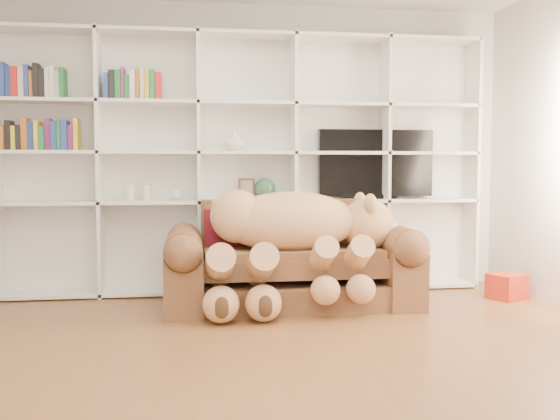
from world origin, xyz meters
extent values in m
plane|color=brown|center=(0.00, 0.00, 0.00)|extent=(5.00, 5.00, 0.00)
cube|color=silver|center=(0.00, 2.50, 1.35)|extent=(5.00, 0.02, 2.70)
cube|color=silver|center=(0.00, -2.50, 1.35)|extent=(5.00, 0.02, 2.70)
cube|color=white|center=(0.00, 2.46, 1.20)|extent=(4.40, 0.03, 2.40)
cube|color=white|center=(-1.32, 2.30, 1.20)|extent=(0.03, 0.35, 2.40)
cube|color=white|center=(-0.44, 2.30, 1.20)|extent=(0.03, 0.35, 2.40)
cube|color=white|center=(0.44, 2.30, 1.20)|extent=(0.03, 0.35, 2.40)
cube|color=white|center=(1.32, 2.30, 1.20)|extent=(0.03, 0.35, 2.40)
cube|color=white|center=(2.20, 2.30, 1.20)|extent=(0.03, 0.35, 2.40)
cube|color=white|center=(0.00, 2.30, 0.03)|extent=(4.40, 0.35, 0.03)
cube|color=white|center=(0.00, 2.30, 0.85)|extent=(4.40, 0.35, 0.03)
cube|color=white|center=(0.00, 2.30, 1.30)|extent=(4.40, 0.35, 0.03)
cube|color=white|center=(0.00, 2.30, 1.75)|extent=(4.40, 0.35, 0.03)
cube|color=white|center=(0.00, 2.30, 2.37)|extent=(4.40, 0.35, 0.03)
cube|color=brown|center=(0.32, 1.66, 0.10)|extent=(2.00, 0.81, 0.21)
cube|color=brown|center=(0.32, 1.64, 0.42)|extent=(1.48, 0.67, 0.29)
cube|color=brown|center=(0.32, 2.01, 0.62)|extent=(1.48, 0.19, 0.52)
cube|color=brown|center=(-0.58, 1.66, 0.26)|extent=(0.30, 0.90, 0.52)
cube|color=brown|center=(1.21, 1.66, 0.26)|extent=(0.30, 0.90, 0.52)
cylinder|color=brown|center=(-0.58, 1.66, 0.52)|extent=(0.30, 0.86, 0.30)
cylinder|color=brown|center=(1.21, 1.66, 0.52)|extent=(0.30, 0.86, 0.30)
ellipsoid|color=tan|center=(0.30, 1.61, 0.72)|extent=(1.16, 0.56, 0.50)
sphere|color=tan|center=(-0.14, 1.61, 0.77)|extent=(0.44, 0.44, 0.44)
sphere|color=tan|center=(0.96, 1.61, 0.69)|extent=(0.44, 0.44, 0.44)
sphere|color=#CDB287|center=(1.13, 1.61, 0.63)|extent=(0.22, 0.22, 0.22)
sphere|color=#432B18|center=(1.21, 1.61, 0.62)|extent=(0.07, 0.07, 0.07)
ellipsoid|color=tan|center=(0.94, 1.46, 0.87)|extent=(0.10, 0.17, 0.17)
ellipsoid|color=tan|center=(0.94, 1.77, 0.87)|extent=(0.10, 0.17, 0.17)
sphere|color=tan|center=(-0.28, 1.61, 0.86)|extent=(0.15, 0.15, 0.15)
cylinder|color=tan|center=(0.50, 1.31, 0.45)|extent=(0.19, 0.53, 0.39)
cylinder|color=tan|center=(0.78, 1.31, 0.45)|extent=(0.19, 0.53, 0.39)
cylinder|color=tan|center=(-0.30, 1.31, 0.41)|extent=(0.22, 0.62, 0.45)
cylinder|color=tan|center=(0.02, 1.31, 0.41)|extent=(0.22, 0.62, 0.45)
sphere|color=tan|center=(0.50, 1.14, 0.23)|extent=(0.23, 0.23, 0.23)
sphere|color=tan|center=(0.78, 1.14, 0.23)|extent=(0.23, 0.23, 0.23)
sphere|color=tan|center=(-0.30, 1.14, 0.15)|extent=(0.28, 0.28, 0.28)
sphere|color=tan|center=(0.02, 1.14, 0.15)|extent=(0.28, 0.28, 0.28)
cube|color=maroon|center=(-0.22, 1.84, 0.62)|extent=(0.36, 0.20, 0.37)
cube|color=red|center=(2.25, 1.65, 0.11)|extent=(0.36, 0.35, 0.22)
cube|color=black|center=(1.25, 2.35, 1.21)|extent=(1.12, 0.08, 0.64)
cube|color=black|center=(1.25, 2.35, 0.89)|extent=(0.37, 0.18, 0.04)
cube|color=#582F1E|center=(0.00, 2.30, 0.97)|extent=(0.15, 0.07, 0.19)
sphere|color=#2F5C3C|center=(0.17, 2.30, 0.97)|extent=(0.20, 0.20, 0.20)
cylinder|color=beige|center=(-1.06, 2.30, 0.94)|extent=(0.08, 0.08, 0.15)
cylinder|color=beige|center=(-0.92, 2.30, 0.93)|extent=(0.08, 0.08, 0.13)
sphere|color=white|center=(-0.65, 2.30, 0.92)|extent=(0.10, 0.10, 0.10)
imported|color=silver|center=(-0.12, 2.30, 1.41)|extent=(0.25, 0.25, 0.19)
camera|label=1|loc=(-0.52, -3.46, 1.17)|focal=40.00mm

